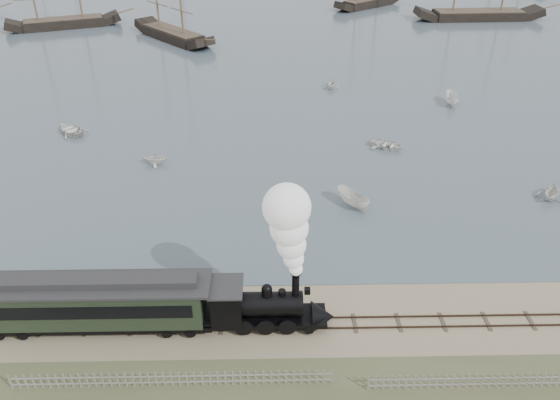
{
  "coord_description": "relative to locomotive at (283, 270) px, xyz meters",
  "views": [
    {
      "loc": [
        -0.6,
        -28.99,
        26.4
      ],
      "look_at": [
        0.14,
        8.41,
        3.5
      ],
      "focal_mm": 35.0,
      "sensor_mm": 36.0,
      "label": 1
    }
  ],
  "objects": [
    {
      "name": "rail_track",
      "position": [
        -0.14,
        0.0,
        -4.66
      ],
      "size": [
        120.0,
        1.8,
        0.16
      ],
      "color": "#33241C",
      "rests_on": "ground"
    },
    {
      "name": "picket_fence_east",
      "position": [
        12.36,
        -5.5,
        -4.7
      ],
      "size": [
        15.0,
        0.1,
        1.2
      ],
      "primitive_type": null,
      "color": "slate",
      "rests_on": "ground"
    },
    {
      "name": "rowboat_3",
      "position": [
        12.0,
        26.76,
        -4.26
      ],
      "size": [
        4.2,
        4.54,
        0.77
      ],
      "primitive_type": "imported",
      "rotation": [
        0.0,
        0.0,
        1.01
      ],
      "color": "white",
      "rests_on": "harbor_water"
    },
    {
      "name": "beached_dinghy",
      "position": [
        -13.42,
        1.76,
        -4.27
      ],
      "size": [
        3.37,
        4.43,
        0.86
      ],
      "primitive_type": "imported",
      "rotation": [
        0.0,
        0.0,
        1.67
      ],
      "color": "white",
      "rests_on": "ground"
    },
    {
      "name": "locomotive",
      "position": [
        0.0,
        0.0,
        0.0
      ],
      "size": [
        8.2,
        3.06,
        10.22
      ],
      "color": "black",
      "rests_on": "ground"
    },
    {
      "name": "rowboat_2",
      "position": [
        6.63,
        14.84,
        -3.91
      ],
      "size": [
        3.9,
        3.42,
        1.47
      ],
      "primitive_type": "imported",
      "rotation": [
        0.0,
        0.0,
        3.78
      ],
      "color": "white",
      "rests_on": "harbor_water"
    },
    {
      "name": "ground",
      "position": [
        -0.14,
        2.0,
        -4.7
      ],
      "size": [
        600.0,
        600.0,
        0.0
      ],
      "primitive_type": "plane",
      "color": "tan",
      "rests_on": "ground"
    },
    {
      "name": "rowboat_1",
      "position": [
        -12.68,
        23.5,
        -3.95
      ],
      "size": [
        2.27,
        2.62,
        1.38
      ],
      "primitive_type": "imported",
      "rotation": [
        0.0,
        0.0,
        1.57
      ],
      "color": "white",
      "rests_on": "harbor_water"
    },
    {
      "name": "rowboat_4",
      "position": [
        25.24,
        15.79,
        -3.85
      ],
      "size": [
        3.95,
        3.85,
        1.58
      ],
      "primitive_type": "imported",
      "rotation": [
        0.0,
        0.0,
        5.67
      ],
      "color": "white",
      "rests_on": "harbor_water"
    },
    {
      "name": "rowboat_7",
      "position": [
        7.84,
        45.65,
        -3.93
      ],
      "size": [
        2.97,
        2.64,
        1.43
      ],
      "primitive_type": "imported",
      "rotation": [
        0.0,
        0.0,
        6.16
      ],
      "color": "white",
      "rests_on": "harbor_water"
    },
    {
      "name": "rowboat_6",
      "position": [
        -23.8,
        31.43,
        -4.21
      ],
      "size": [
        5.07,
        5.1,
        0.87
      ],
      "primitive_type": "imported",
      "rotation": [
        0.0,
        0.0,
        3.95
      ],
      "color": "white",
      "rests_on": "harbor_water"
    },
    {
      "name": "picket_fence_west",
      "position": [
        -6.64,
        -5.0,
        -4.7
      ],
      "size": [
        19.0,
        0.1,
        1.2
      ],
      "primitive_type": null,
      "color": "slate",
      "rests_on": "ground"
    },
    {
      "name": "passenger_coach",
      "position": [
        -12.23,
        0.0,
        -2.39
      ],
      "size": [
        15.15,
        2.92,
        3.68
      ],
      "color": "black",
      "rests_on": "ground"
    },
    {
      "name": "rowboat_5",
      "position": [
        22.73,
        39.39,
        -3.9
      ],
      "size": [
        4.01,
        1.98,
        1.48
      ],
      "primitive_type": "imported",
      "rotation": [
        0.0,
        0.0,
        3.0
      ],
      "color": "white",
      "rests_on": "harbor_water"
    }
  ]
}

